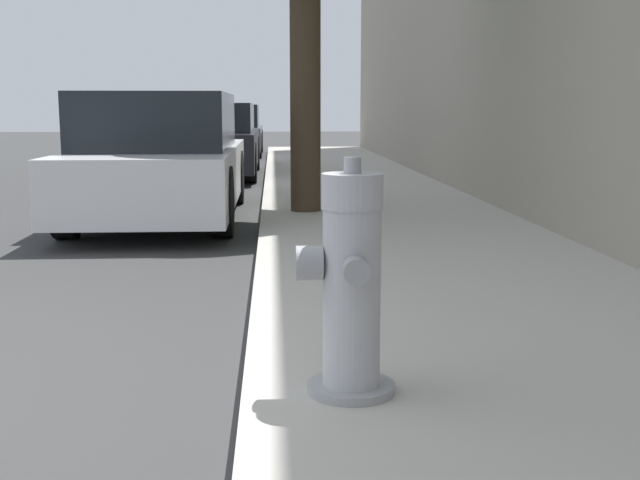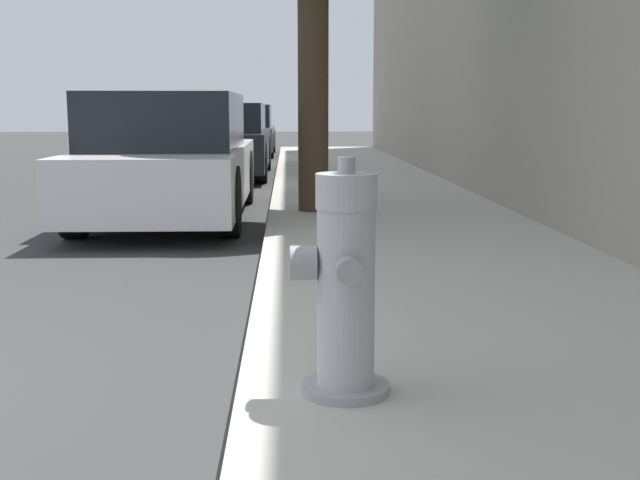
# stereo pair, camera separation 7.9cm
# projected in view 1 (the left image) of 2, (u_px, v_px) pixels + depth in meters

# --- Properties ---
(sidewalk_slab) EXTENTS (2.65, 40.00, 0.14)m
(sidewalk_slab) POSITION_uv_depth(u_px,v_px,m) (555.00, 387.00, 3.42)
(sidewalk_slab) COLOR #B7B2A8
(sidewalk_slab) RESTS_ON ground_plane
(fire_hydrant) EXTENTS (0.39, 0.40, 0.92)m
(fire_hydrant) POSITION_uv_depth(u_px,v_px,m) (350.00, 287.00, 3.09)
(fire_hydrant) COLOR #97979C
(fire_hydrant) RESTS_ON sidewalk_slab
(parked_car_near) EXTENTS (1.70, 4.55, 1.41)m
(parked_car_near) POSITION_uv_depth(u_px,v_px,m) (162.00, 159.00, 9.00)
(parked_car_near) COLOR silver
(parked_car_near) RESTS_ON ground_plane
(parked_car_mid) EXTENTS (1.83, 4.51, 1.33)m
(parked_car_mid) POSITION_uv_depth(u_px,v_px,m) (208.00, 141.00, 14.64)
(parked_car_mid) COLOR black
(parked_car_mid) RESTS_ON ground_plane
(parked_car_far) EXTENTS (1.87, 4.32, 1.33)m
(parked_car_far) POSITION_uv_depth(u_px,v_px,m) (227.00, 131.00, 21.11)
(parked_car_far) COLOR #4C5156
(parked_car_far) RESTS_ON ground_plane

